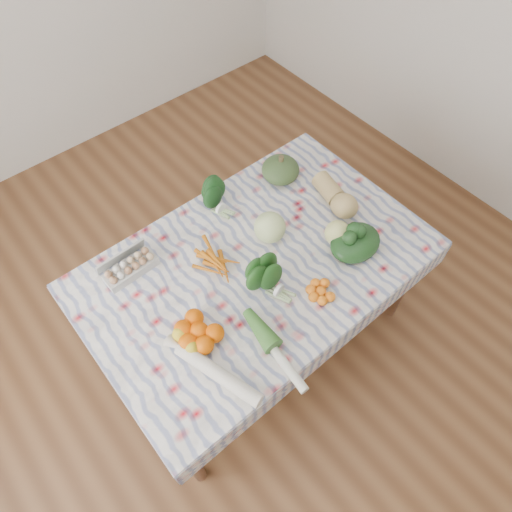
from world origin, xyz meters
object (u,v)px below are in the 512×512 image
Objects in this scene: egg_carton at (131,268)px; cabbage at (270,227)px; butternut_squash at (336,195)px; kabocha_squash at (280,170)px; grapefruit at (338,233)px; dining_table at (256,272)px.

cabbage reaches higher than egg_carton.
kabocha_squash is at bearing 119.29° from butternut_squash.
grapefruit is at bearing -30.86° from egg_carton.
kabocha_squash reaches higher than grapefruit.
dining_table is 6.18× the size of egg_carton.
egg_carton is at bearing 150.76° from grapefruit.
dining_table is at bearing -153.23° from cabbage.
grapefruit is at bearing -121.41° from butternut_squash.
cabbage is at bearing -174.91° from butternut_squash.
butternut_squash is (0.41, -0.05, -0.01)m from cabbage.
dining_table is 5.46× the size of butternut_squash.
dining_table is at bearing -165.25° from butternut_squash.
dining_table is at bearing -143.14° from kabocha_squash.
cabbage is 0.53× the size of butternut_squash.
dining_table is 12.51× the size of grapefruit.
egg_carton is 1.00m from grapefruit.
cabbage is (-0.31, -0.27, 0.01)m from kabocha_squash.
cabbage reaches higher than dining_table.
egg_carton is at bearing 157.87° from cabbage.
egg_carton is 0.95m from kabocha_squash.
butternut_squash is 2.29× the size of grapefruit.
kabocha_squash is (0.95, 0.01, 0.03)m from egg_carton.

